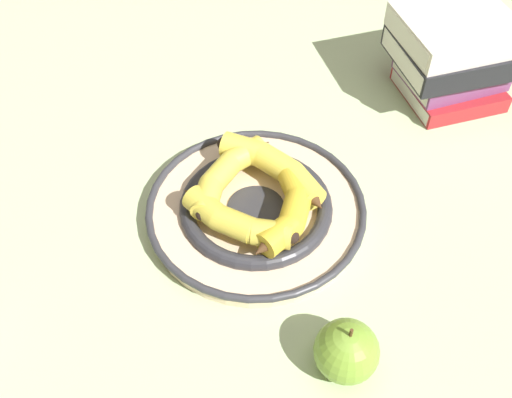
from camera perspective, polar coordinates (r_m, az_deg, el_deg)
The scene contains 8 objects.
ground_plane at distance 0.84m, azimuth 0.31°, elevation -4.38°, with size 2.80×2.80×0.00m, color #B2C693.
decorative_bowl at distance 0.85m, azimuth 0.00°, elevation -1.00°, with size 0.31×0.31×0.04m.
banana_a at distance 0.81m, azimuth 3.15°, elevation -1.21°, with size 0.09×0.16×0.04m.
banana_b at distance 0.86m, azimuth 1.89°, elevation 3.04°, with size 0.20×0.07×0.04m.
banana_c at distance 0.85m, azimuth -2.83°, elevation 2.48°, with size 0.06×0.18×0.04m.
banana_d at distance 0.80m, azimuth -2.10°, elevation -2.07°, with size 0.18×0.07×0.04m.
book_stack at distance 1.07m, azimuth 18.14°, elevation 12.89°, with size 0.24×0.24×0.15m.
apple at distance 0.72m, azimuth 8.61°, elevation -14.14°, with size 0.08×0.08×0.09m.
Camera 1 is at (-0.30, 0.40, 0.67)m, focal length 42.00 mm.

